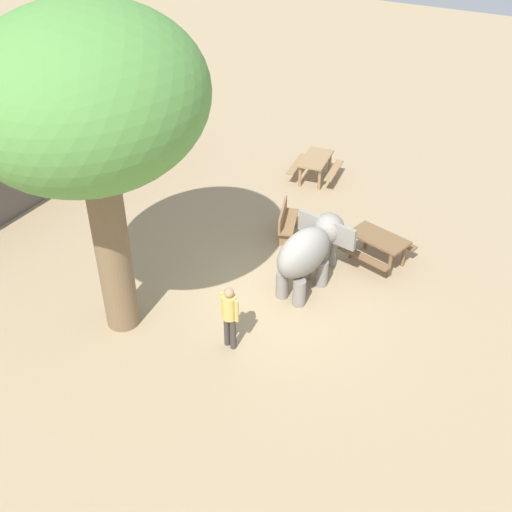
{
  "coord_description": "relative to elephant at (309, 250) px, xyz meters",
  "views": [
    {
      "loc": [
        -10.8,
        -5.23,
        9.7
      ],
      "look_at": [
        0.24,
        0.83,
        0.8
      ],
      "focal_mm": 43.87,
      "sensor_mm": 36.0,
      "label": 1
    }
  ],
  "objects": [
    {
      "name": "shade_tree_main",
      "position": [
        -3.32,
        3.18,
        4.29
      ],
      "size": [
        4.86,
        4.46,
        7.2
      ],
      "color": "brown",
      "rests_on": "ground_plane"
    },
    {
      "name": "ground_plane",
      "position": [
        -0.74,
        0.38,
        -1.08
      ],
      "size": [
        60.0,
        60.0,
        0.0
      ],
      "primitive_type": "plane",
      "color": "tan"
    },
    {
      "name": "person_handler",
      "position": [
        -2.82,
        0.58,
        -0.13
      ],
      "size": [
        0.32,
        0.5,
        1.62
      ],
      "rotation": [
        0.0,
        0.0,
        -0.21
      ],
      "color": "#3F3833",
      "rests_on": "ground_plane"
    },
    {
      "name": "market_stall_red",
      "position": [
        4.21,
        9.83,
        0.06
      ],
      "size": [
        2.5,
        2.5,
        2.52
      ],
      "color": "#59514C",
      "rests_on": "ground_plane"
    },
    {
      "name": "picnic_table_far",
      "position": [
        5.22,
        2.16,
        -0.49
      ],
      "size": [
        1.68,
        1.67,
        0.78
      ],
      "rotation": [
        0.0,
        0.0,
        0.13
      ],
      "color": "#9E7A51",
      "rests_on": "ground_plane"
    },
    {
      "name": "elephant",
      "position": [
        0.0,
        0.0,
        0.0
      ],
      "size": [
        2.46,
        1.63,
        1.69
      ],
      "rotation": [
        0.0,
        0.0,
        6.12
      ],
      "color": "gray",
      "rests_on": "ground_plane"
    },
    {
      "name": "market_stall_orange",
      "position": [
        1.61,
        9.83,
        0.06
      ],
      "size": [
        2.5,
        2.5,
        2.52
      ],
      "color": "#59514C",
      "rests_on": "ground_plane"
    },
    {
      "name": "wooden_bench",
      "position": [
        1.81,
        1.51,
        -0.61
      ],
      "size": [
        1.45,
        0.83,
        0.88
      ],
      "rotation": [
        0.0,
        0.0,
        3.47
      ],
      "color": "olive",
      "rests_on": "ground_plane"
    },
    {
      "name": "picnic_table_near",
      "position": [
        1.82,
        -1.17,
        -0.49
      ],
      "size": [
        1.83,
        1.84,
        0.78
      ],
      "rotation": [
        0.0,
        0.0,
        4.44
      ],
      "color": "brown",
      "rests_on": "ground_plane"
    },
    {
      "name": "feed_bucket",
      "position": [
        1.01,
        0.7,
        -0.92
      ],
      "size": [
        0.36,
        0.36,
        0.32
      ],
      "primitive_type": "cylinder",
      "color": "gray",
      "rests_on": "ground_plane"
    }
  ]
}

